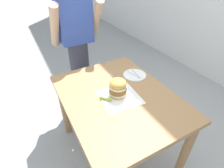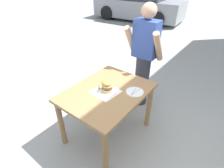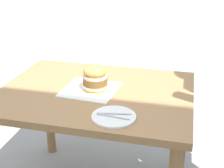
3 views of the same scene
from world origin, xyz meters
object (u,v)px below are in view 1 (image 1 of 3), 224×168
(sandwich, at_px, (118,88))
(side_plate_with_forks, at_px, (135,75))
(diner_across_table, at_px, (77,43))
(patio_table, at_px, (117,106))
(pickle_spear, at_px, (106,99))

(sandwich, bearing_deg, side_plate_with_forks, 32.03)
(diner_across_table, bearing_deg, sandwich, -89.66)
(patio_table, xyz_separation_m, diner_across_table, (-0.01, 0.94, 0.24))
(patio_table, relative_size, pickle_spear, 11.54)
(side_plate_with_forks, bearing_deg, diner_across_table, 111.77)
(diner_across_table, bearing_deg, patio_table, -89.46)
(pickle_spear, relative_size, side_plate_with_forks, 0.44)
(side_plate_with_forks, xyz_separation_m, diner_across_table, (-0.30, 0.76, 0.11))
(patio_table, bearing_deg, diner_across_table, 90.54)
(sandwich, distance_m, pickle_spear, 0.13)
(sandwich, xyz_separation_m, diner_across_table, (-0.01, 0.94, 0.04))
(patio_table, relative_size, side_plate_with_forks, 5.11)
(sandwich, distance_m, side_plate_with_forks, 0.36)
(sandwich, bearing_deg, patio_table, 51.61)
(pickle_spear, bearing_deg, sandwich, 3.10)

